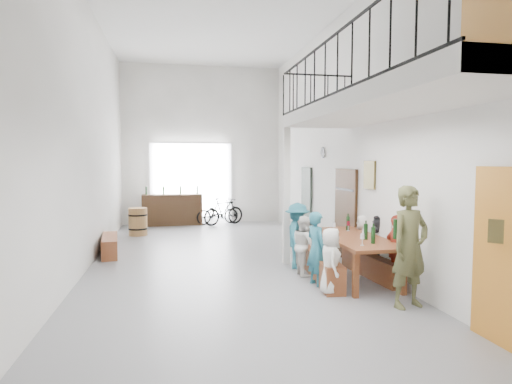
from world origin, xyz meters
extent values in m
plane|color=gray|center=(0.00, 0.00, 0.00)|extent=(12.00, 12.00, 0.00)
plane|color=white|center=(0.00, 6.00, 2.75)|extent=(5.50, 0.00, 5.50)
plane|color=white|center=(0.00, -6.00, 2.75)|extent=(5.50, 0.00, 5.50)
plane|color=white|center=(-2.75, 0.00, 2.75)|extent=(0.00, 12.00, 12.00)
plane|color=white|center=(2.75, 0.00, 2.75)|extent=(0.00, 12.00, 12.00)
plane|color=white|center=(0.00, 0.00, 5.50)|extent=(12.00, 12.00, 0.00)
cube|color=white|center=(-0.40, 5.94, 1.40)|extent=(2.80, 0.08, 2.80)
cube|color=#B06A1C|center=(2.70, -4.90, 1.05)|extent=(0.06, 0.95, 2.10)
cube|color=#3A2211|center=(2.70, -0.30, 1.00)|extent=(0.06, 1.10, 2.00)
cube|color=#293229|center=(2.70, 2.50, 1.00)|extent=(0.06, 0.80, 2.00)
cube|color=#473D1C|center=(2.72, -1.40, 1.90)|extent=(0.04, 0.45, 0.55)
cylinder|color=white|center=(2.71, 1.20, 2.40)|extent=(0.04, 0.28, 0.28)
cube|color=silver|center=(2.00, -3.20, 3.00)|extent=(1.50, 5.60, 0.25)
cube|color=black|center=(1.27, -3.20, 3.98)|extent=(0.03, 5.60, 0.03)
cube|color=black|center=(1.27, -3.20, 3.15)|extent=(0.03, 5.60, 0.03)
cube|color=black|center=(2.00, -0.42, 3.98)|extent=(1.50, 0.03, 0.03)
cube|color=silver|center=(1.30, -0.45, 1.44)|extent=(0.14, 0.14, 2.88)
cube|color=brown|center=(2.20, -1.89, 0.76)|extent=(1.01, 2.41, 0.06)
cube|color=brown|center=(1.77, -2.92, 0.36)|extent=(0.09, 0.09, 0.73)
cube|color=brown|center=(2.60, -2.93, 0.36)|extent=(0.09, 0.09, 0.73)
cube|color=brown|center=(1.80, -0.86, 0.36)|extent=(0.09, 0.09, 0.73)
cube|color=brown|center=(2.63, -0.87, 0.36)|extent=(0.09, 0.09, 0.73)
cube|color=brown|center=(1.61, -1.83, 0.23)|extent=(0.55, 2.04, 0.46)
cube|color=brown|center=(2.57, -1.79, 0.21)|extent=(0.38, 1.84, 0.42)
cylinder|color=black|center=(2.23, -2.58, 0.97)|extent=(0.07, 0.07, 0.35)
cylinder|color=black|center=(2.38, -1.19, 0.97)|extent=(0.07, 0.07, 0.35)
cylinder|color=black|center=(2.28, -2.20, 0.97)|extent=(0.07, 0.07, 0.35)
cube|color=brown|center=(-2.50, 1.17, 0.22)|extent=(0.52, 1.56, 0.43)
cylinder|color=olive|center=(-2.06, 3.75, 0.41)|extent=(0.54, 0.54, 0.81)
cylinder|color=black|center=(-2.06, 3.75, 0.20)|extent=(0.55, 0.55, 0.05)
cylinder|color=black|center=(-2.06, 3.75, 0.61)|extent=(0.55, 0.55, 0.05)
cube|color=#3A2211|center=(-1.06, 5.65, 0.53)|extent=(2.01, 0.60, 1.06)
cylinder|color=black|center=(-1.91, 5.64, 1.20)|extent=(0.06, 0.06, 0.28)
cylinder|color=black|center=(-1.35, 5.69, 1.20)|extent=(0.06, 0.06, 0.28)
cylinder|color=black|center=(-0.78, 5.70, 1.20)|extent=(0.06, 0.06, 0.28)
cylinder|color=black|center=(-0.21, 5.64, 1.20)|extent=(0.06, 0.06, 0.28)
imported|color=silver|center=(1.45, -2.66, 0.54)|extent=(0.45, 0.59, 1.09)
imported|color=#236677|center=(1.40, -2.10, 0.65)|extent=(0.41, 0.53, 1.29)
imported|color=silver|center=(1.41, -1.40, 0.57)|extent=(0.43, 0.55, 1.13)
imported|color=#236677|center=(1.42, -0.89, 0.67)|extent=(0.74, 0.97, 1.33)
imported|color=#A02C1B|center=(2.71, -2.48, 0.63)|extent=(0.34, 0.75, 1.25)
imported|color=black|center=(2.81, -1.70, 0.58)|extent=(0.44, 1.11, 1.16)
imported|color=silver|center=(2.74, -1.13, 0.54)|extent=(0.48, 0.60, 1.07)
imported|color=#4E4F2C|center=(2.37, -3.46, 0.90)|extent=(0.75, 0.59, 1.81)
imported|color=#1A4E1E|center=(2.45, 0.36, 0.19)|extent=(0.36, 0.31, 0.38)
imported|color=black|center=(0.48, 5.60, 0.40)|extent=(1.63, 0.94, 0.81)
imported|color=black|center=(0.66, 5.34, 0.47)|extent=(1.59, 1.06, 0.94)
camera|label=1|loc=(-1.06, -9.13, 2.15)|focal=30.00mm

